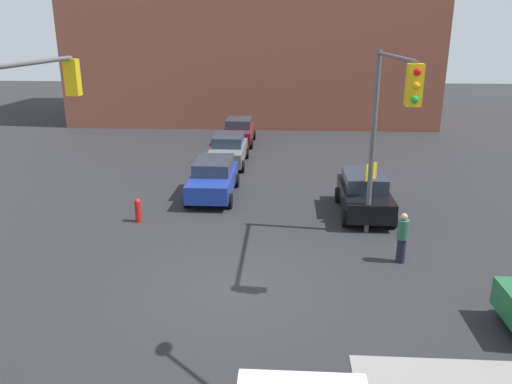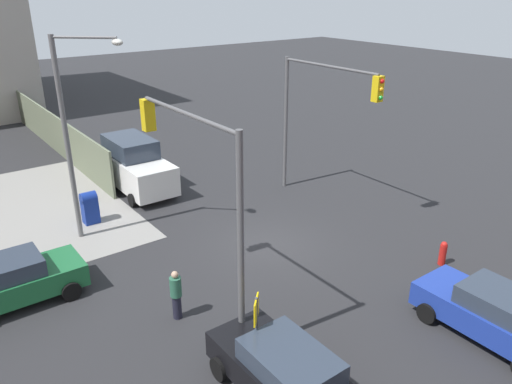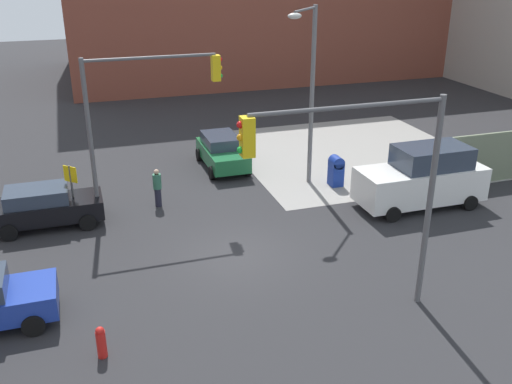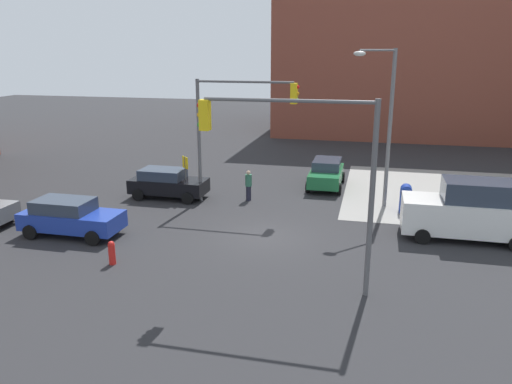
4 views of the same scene
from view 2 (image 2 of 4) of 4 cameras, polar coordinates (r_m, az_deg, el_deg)
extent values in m
plane|color=#28282B|center=(20.04, 1.54, -6.02)|extent=(120.00, 120.00, 0.00)
cube|color=slate|center=(34.27, -22.61, 6.74)|extent=(21.07, 0.12, 2.40)
cylinder|color=#59595B|center=(12.96, -1.75, -6.83)|extent=(0.18, 0.18, 6.50)
cylinder|color=#59595B|center=(13.80, -7.95, 8.84)|extent=(5.00, 0.12, 0.12)
cube|color=yellow|center=(16.10, -12.24, 8.61)|extent=(0.32, 0.36, 1.00)
sphere|color=red|center=(16.19, -12.61, 9.82)|extent=(0.18, 0.18, 0.18)
sphere|color=orange|center=(16.26, -12.51, 8.72)|extent=(0.18, 0.18, 0.18)
sphere|color=green|center=(16.34, -12.42, 7.63)|extent=(0.18, 0.18, 0.18)
cylinder|color=#59595B|center=(24.74, 3.42, 7.74)|extent=(0.18, 0.18, 6.50)
cylinder|color=#59595B|center=(22.11, 8.32, 14.03)|extent=(5.50, 0.12, 0.12)
cube|color=yellow|center=(20.37, 13.74, 11.38)|extent=(0.32, 0.36, 1.00)
sphere|color=red|center=(20.20, 14.22, 12.17)|extent=(0.18, 0.18, 0.18)
sphere|color=orange|center=(20.26, 14.14, 11.28)|extent=(0.18, 0.18, 0.18)
sphere|color=green|center=(20.32, 14.05, 10.40)|extent=(0.18, 0.18, 0.18)
cylinder|color=slate|center=(20.45, -20.78, 5.23)|extent=(0.20, 0.20, 8.00)
cylinder|color=slate|center=(19.20, -19.10, 16.36)|extent=(1.70, 1.83, 0.10)
ellipsoid|color=silver|center=(18.75, -15.57, 16.17)|extent=(0.56, 0.36, 0.24)
cylinder|color=#4C4C4C|center=(13.43, 0.03, -16.22)|extent=(0.08, 0.08, 2.40)
cube|color=yellow|center=(12.91, 0.03, -13.28)|extent=(0.48, 0.48, 0.64)
cube|color=navy|center=(22.72, -18.42, -2.02)|extent=(0.56, 0.64, 1.15)
cylinder|color=navy|center=(22.50, -18.60, -0.69)|extent=(0.56, 0.64, 0.56)
cylinder|color=red|center=(19.76, 20.54, -6.73)|extent=(0.26, 0.26, 0.80)
sphere|color=red|center=(19.57, 20.71, -5.66)|extent=(0.24, 0.24, 0.24)
cube|color=black|center=(13.17, 2.85, -20.08)|extent=(4.19, 1.80, 0.75)
cube|color=#2D3847|center=(12.55, 3.93, -18.72)|extent=(2.35, 1.58, 0.55)
cylinder|color=black|center=(13.89, -4.19, -19.48)|extent=(0.64, 0.22, 0.64)
cylinder|color=black|center=(14.68, 1.99, -16.70)|extent=(0.64, 0.22, 0.64)
cube|color=#1E6638|center=(18.10, -25.63, -9.39)|extent=(1.80, 4.12, 0.75)
cube|color=#2D3847|center=(17.76, -27.02, -7.86)|extent=(1.58, 2.31, 0.55)
cylinder|color=black|center=(19.26, -21.98, -8.05)|extent=(0.22, 0.64, 0.64)
cylinder|color=black|center=(17.74, -20.35, -10.57)|extent=(0.22, 0.64, 0.64)
cube|color=#1E389E|center=(16.44, 25.32, -12.74)|extent=(4.41, 1.80, 0.75)
cube|color=#2D3847|center=(15.98, 26.82, -11.32)|extent=(2.47, 1.58, 0.55)
cylinder|color=black|center=(16.56, 18.97, -12.96)|extent=(0.64, 0.22, 0.64)
cylinder|color=black|center=(17.88, 22.38, -10.63)|extent=(0.64, 0.22, 0.64)
cube|color=white|center=(25.61, -13.58, 2.41)|extent=(5.40, 2.10, 1.40)
cube|color=#2D3847|center=(25.63, -14.21, 5.09)|extent=(3.02, 1.85, 0.90)
cylinder|color=black|center=(24.70, -9.49, 0.24)|extent=(0.64, 0.22, 0.64)
cylinder|color=black|center=(23.91, -13.93, -0.91)|extent=(0.64, 0.22, 0.64)
cylinder|color=black|center=(27.82, -13.02, 2.57)|extent=(0.64, 0.22, 0.64)
cylinder|color=black|center=(27.12, -17.04, 1.61)|extent=(0.64, 0.22, 0.64)
cylinder|color=#2D664C|center=(15.61, -9.17, -10.65)|extent=(0.36, 0.36, 0.64)
sphere|color=tan|center=(15.38, -9.27, -9.31)|extent=(0.22, 0.22, 0.22)
cylinder|color=#1E1E2D|center=(16.02, -9.01, -12.81)|extent=(0.28, 0.28, 0.81)
camera|label=1|loc=(28.34, -17.75, 16.58)|focal=35.00mm
camera|label=3|loc=(29.51, 38.33, 18.90)|focal=40.00mm
camera|label=4|loc=(35.98, 24.19, 18.12)|focal=35.00mm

